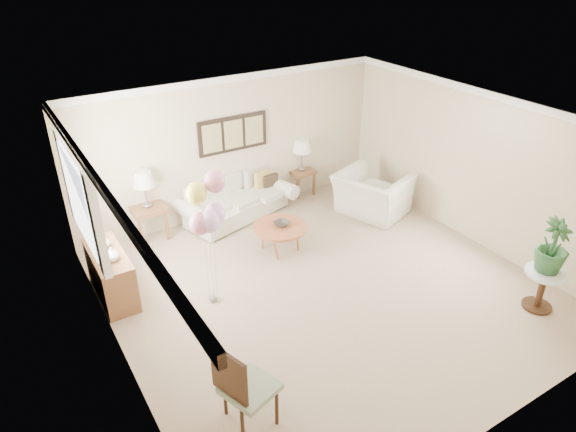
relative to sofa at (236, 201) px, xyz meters
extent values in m
plane|color=tan|center=(0.12, -2.75, -0.31)|extent=(6.00, 6.00, 0.00)
cube|color=beige|center=(0.12, 0.25, 0.99)|extent=(6.00, 0.04, 2.60)
cube|color=beige|center=(0.12, -5.75, 0.99)|extent=(6.00, 0.04, 2.60)
cube|color=beige|center=(-2.88, -2.75, 0.99)|extent=(0.04, 6.00, 2.60)
cube|color=beige|center=(3.12, -2.75, 0.99)|extent=(0.04, 6.00, 2.60)
cube|color=white|center=(0.12, -2.75, 2.28)|extent=(6.00, 6.00, 0.02)
cube|color=white|center=(0.12, 0.22, 2.23)|extent=(6.00, 0.06, 0.12)
cube|color=white|center=(-2.85, -2.75, 2.23)|extent=(0.06, 6.00, 0.12)
cube|color=white|center=(3.09, -2.75, 2.23)|extent=(0.06, 6.00, 0.12)
cube|color=white|center=(-2.86, -1.25, 1.34)|extent=(0.04, 1.40, 1.20)
cube|color=white|center=(-2.82, -2.10, 1.34)|extent=(0.10, 0.22, 1.40)
cube|color=white|center=(-2.82, -0.40, 1.34)|extent=(0.10, 0.22, 1.40)
cube|color=black|center=(0.12, 0.22, 1.24)|extent=(1.35, 0.04, 0.65)
cube|color=#8C8C59|center=(-0.30, 0.19, 1.24)|extent=(0.36, 0.02, 0.52)
cube|color=#8C8C59|center=(0.12, 0.19, 1.24)|extent=(0.36, 0.02, 0.52)
cube|color=#8C8C59|center=(0.54, 0.19, 1.24)|extent=(0.36, 0.02, 0.52)
cube|color=beige|center=(-0.01, -0.05, -0.12)|extent=(2.10, 1.30, 0.32)
cube|color=beige|center=(-0.01, 0.24, 0.24)|extent=(1.94, 0.72, 0.49)
cylinder|color=beige|center=(-0.94, -0.05, 0.09)|extent=(0.49, 0.85, 0.28)
cylinder|color=beige|center=(0.93, -0.05, 0.09)|extent=(0.49, 0.85, 0.28)
cube|color=silver|center=(-0.57, -0.10, 0.08)|extent=(0.69, 0.76, 0.11)
cube|color=silver|center=(-0.01, -0.10, 0.08)|extent=(0.69, 0.76, 0.11)
cube|color=silver|center=(0.55, -0.10, 0.08)|extent=(0.69, 0.76, 0.11)
cube|color=#7392B3|center=(-0.70, 0.05, 0.27)|extent=(0.34, 0.11, 0.34)
cube|color=tan|center=(0.62, 0.05, 0.27)|extent=(0.34, 0.11, 0.34)
cube|color=#33271B|center=(0.75, -0.01, 0.22)|extent=(0.30, 0.09, 0.30)
cube|color=beige|center=(-0.01, -0.05, -0.30)|extent=(1.78, 0.71, 0.04)
cube|color=brown|center=(-1.63, 0.07, 0.26)|extent=(0.57, 0.51, 0.08)
cube|color=brown|center=(-1.85, -0.14, -0.05)|extent=(0.05, 0.05, 0.53)
cube|color=brown|center=(-1.40, -0.14, -0.05)|extent=(0.05, 0.05, 0.53)
cube|color=brown|center=(-1.85, 0.28, -0.05)|extent=(0.05, 0.05, 0.53)
cube|color=brown|center=(-1.40, 0.28, -0.05)|extent=(0.05, 0.05, 0.53)
cube|color=brown|center=(1.58, 0.17, 0.18)|extent=(0.49, 0.44, 0.07)
cube|color=brown|center=(1.38, -0.01, -0.08)|extent=(0.04, 0.04, 0.46)
cube|color=brown|center=(1.77, -0.01, -0.08)|extent=(0.04, 0.04, 0.46)
cube|color=brown|center=(1.38, 0.34, -0.08)|extent=(0.04, 0.04, 0.46)
cube|color=brown|center=(1.77, 0.34, -0.08)|extent=(0.04, 0.04, 0.46)
cylinder|color=gray|center=(-1.63, 0.07, 0.34)|extent=(0.15, 0.15, 0.07)
cylinder|color=gray|center=(-1.63, 0.07, 0.53)|extent=(0.04, 0.04, 0.33)
cone|color=silver|center=(-1.63, 0.07, 0.83)|extent=(0.37, 0.37, 0.26)
cylinder|color=gray|center=(1.58, 0.17, 0.25)|extent=(0.15, 0.15, 0.06)
cylinder|color=gray|center=(1.58, 0.17, 0.44)|extent=(0.04, 0.04, 0.32)
cone|color=silver|center=(1.58, 0.17, 0.73)|extent=(0.37, 0.37, 0.26)
cylinder|color=#A75431|center=(0.09, -1.46, 0.12)|extent=(0.91, 0.91, 0.05)
cylinder|color=#A75431|center=(0.31, -1.24, -0.11)|extent=(0.04, 0.04, 0.41)
cylinder|color=#A75431|center=(-0.12, -1.24, -0.11)|extent=(0.04, 0.04, 0.41)
cylinder|color=#A75431|center=(-0.12, -1.67, -0.11)|extent=(0.04, 0.04, 0.41)
cylinder|color=#A75431|center=(0.31, -1.67, -0.11)|extent=(0.04, 0.04, 0.41)
imported|color=#302824|center=(0.13, -1.46, 0.18)|extent=(0.34, 0.34, 0.06)
imported|color=beige|center=(2.23, -1.26, 0.09)|extent=(1.43, 1.52, 0.81)
cylinder|color=silver|center=(2.43, -4.72, 0.28)|extent=(0.56, 0.56, 0.04)
cylinder|color=#341E10|center=(2.43, -4.72, -0.02)|extent=(0.09, 0.09, 0.56)
cylinder|color=#341E10|center=(2.43, -4.72, -0.31)|extent=(0.41, 0.41, 0.01)
imported|color=#1F4A22|center=(2.47, -4.69, 0.69)|extent=(0.45, 0.45, 0.79)
cube|color=gray|center=(-1.97, -4.27, 0.15)|extent=(0.65, 0.65, 0.07)
cylinder|color=#341E10|center=(-2.17, -4.48, -0.10)|extent=(0.04, 0.04, 0.43)
cylinder|color=#341E10|center=(-1.76, -4.48, -0.10)|extent=(0.04, 0.04, 0.43)
cylinder|color=#341E10|center=(-2.17, -4.06, -0.10)|extent=(0.04, 0.04, 0.43)
cylinder|color=#341E10|center=(-1.76, -4.06, -0.10)|extent=(0.04, 0.04, 0.43)
cube|color=#341E10|center=(-2.19, -4.27, 0.46)|extent=(0.19, 0.48, 0.57)
cube|color=brown|center=(-2.64, -1.25, 0.06)|extent=(0.45, 1.20, 0.74)
cube|color=#341E10|center=(-2.63, -1.55, 0.06)|extent=(0.46, 0.02, 0.70)
cube|color=#341E10|center=(-2.63, -0.95, 0.06)|extent=(0.46, 0.02, 0.70)
imported|color=silver|center=(-2.62, -1.48, 0.53)|extent=(0.22, 0.22, 0.21)
imported|color=beige|center=(-2.62, -1.07, 0.52)|extent=(0.21, 0.21, 0.18)
cube|color=gray|center=(-1.46, -2.13, -0.27)|extent=(0.10, 0.10, 0.08)
ellipsoid|color=pink|center=(-1.58, -2.23, 1.06)|extent=(0.28, 0.28, 0.32)
cylinder|color=silver|center=(-1.52, -2.18, 0.33)|extent=(0.01, 0.01, 1.13)
ellipsoid|color=#D2A7EA|center=(-1.33, -2.15, 1.09)|extent=(0.28, 0.28, 0.32)
cylinder|color=silver|center=(-1.39, -2.14, 0.35)|extent=(0.01, 0.01, 1.17)
ellipsoid|color=#FFE757|center=(-1.53, -2.07, 1.42)|extent=(0.28, 0.28, 0.32)
cylinder|color=silver|center=(-1.50, -2.10, 0.51)|extent=(0.01, 0.01, 1.49)
ellipsoid|color=pink|center=(-1.27, -2.09, 1.54)|extent=(0.28, 0.28, 0.32)
cylinder|color=silver|center=(-1.37, -2.11, 0.57)|extent=(0.01, 0.01, 1.61)
ellipsoid|color=#D2A7EA|center=(-1.47, -2.27, 1.08)|extent=(0.28, 0.28, 0.32)
cylinder|color=silver|center=(-1.46, -2.20, 0.34)|extent=(0.01, 0.01, 1.15)
camera|label=1|loc=(-3.67, -7.80, 4.37)|focal=32.00mm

